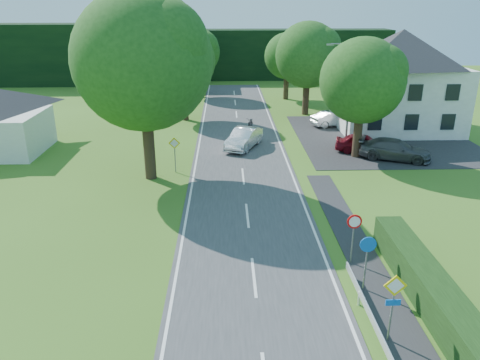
{
  "coord_description": "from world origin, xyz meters",
  "views": [
    {
      "loc": [
        -1.11,
        -4.69,
        10.74
      ],
      "look_at": [
        -0.37,
        18.73,
        1.79
      ],
      "focal_mm": 35.0,
      "sensor_mm": 36.0,
      "label": 1
    }
  ],
  "objects_px": {
    "moving_car": "(244,138)",
    "parked_car_red": "(363,143)",
    "parasol": "(346,126)",
    "streetlight": "(348,92)",
    "parked_car_silver_a": "(334,119)",
    "motorcycle": "(250,122)",
    "parked_car_silver_b": "(396,127)",
    "parked_car_grey": "(395,149)"
  },
  "relations": [
    {
      "from": "motorcycle",
      "to": "parked_car_silver_b",
      "type": "height_order",
      "value": "parked_car_silver_b"
    },
    {
      "from": "parked_car_red",
      "to": "parked_car_grey",
      "type": "distance_m",
      "value": 2.54
    },
    {
      "from": "parked_car_silver_b",
      "to": "motorcycle",
      "type": "bearing_deg",
      "value": 55.73
    },
    {
      "from": "moving_car",
      "to": "parked_car_red",
      "type": "height_order",
      "value": "moving_car"
    },
    {
      "from": "parked_car_red",
      "to": "parked_car_grey",
      "type": "relative_size",
      "value": 0.81
    },
    {
      "from": "parked_car_red",
      "to": "parked_car_silver_b",
      "type": "bearing_deg",
      "value": -24.92
    },
    {
      "from": "moving_car",
      "to": "parked_car_red",
      "type": "bearing_deg",
      "value": 13.72
    },
    {
      "from": "streetlight",
      "to": "parked_car_silver_a",
      "type": "bearing_deg",
      "value": 83.85
    },
    {
      "from": "motorcycle",
      "to": "parked_car_grey",
      "type": "relative_size",
      "value": 0.35
    },
    {
      "from": "streetlight",
      "to": "parked_car_red",
      "type": "relative_size",
      "value": 1.95
    },
    {
      "from": "parked_car_red",
      "to": "parked_car_silver_b",
      "type": "xyz_separation_m",
      "value": [
        4.25,
        5.04,
        -0.09
      ]
    },
    {
      "from": "parked_car_silver_a",
      "to": "parasol",
      "type": "height_order",
      "value": "parasol"
    },
    {
      "from": "streetlight",
      "to": "parked_car_silver_a",
      "type": "relative_size",
      "value": 1.93
    },
    {
      "from": "streetlight",
      "to": "parasol",
      "type": "xyz_separation_m",
      "value": [
        1.03,
        3.53,
        -3.58
      ]
    },
    {
      "from": "parked_car_grey",
      "to": "parked_car_silver_b",
      "type": "distance_m",
      "value": 7.21
    },
    {
      "from": "motorcycle",
      "to": "parked_car_silver_a",
      "type": "xyz_separation_m",
      "value": [
        7.67,
        0.34,
        0.21
      ]
    },
    {
      "from": "parked_car_silver_b",
      "to": "parasol",
      "type": "distance_m",
      "value": 4.45
    },
    {
      "from": "streetlight",
      "to": "motorcycle",
      "type": "relative_size",
      "value": 4.49
    },
    {
      "from": "parasol",
      "to": "moving_car",
      "type": "bearing_deg",
      "value": -160.44
    },
    {
      "from": "parked_car_red",
      "to": "parked_car_silver_b",
      "type": "relative_size",
      "value": 0.93
    },
    {
      "from": "parked_car_grey",
      "to": "streetlight",
      "type": "bearing_deg",
      "value": 69.12
    },
    {
      "from": "moving_car",
      "to": "parasol",
      "type": "height_order",
      "value": "parasol"
    },
    {
      "from": "parked_car_grey",
      "to": "parasol",
      "type": "height_order",
      "value": "parasol"
    },
    {
      "from": "parked_car_silver_a",
      "to": "parked_car_grey",
      "type": "distance_m",
      "value": 10.06
    },
    {
      "from": "parked_car_silver_b",
      "to": "moving_car",
      "type": "bearing_deg",
      "value": 83.12
    },
    {
      "from": "parked_car_red",
      "to": "parasol",
      "type": "distance_m",
      "value": 4.57
    },
    {
      "from": "parked_car_grey",
      "to": "parasol",
      "type": "bearing_deg",
      "value": 39.37
    },
    {
      "from": "motorcycle",
      "to": "parked_car_silver_a",
      "type": "height_order",
      "value": "parked_car_silver_a"
    },
    {
      "from": "parked_car_silver_a",
      "to": "parasol",
      "type": "distance_m",
      "value": 3.49
    },
    {
      "from": "motorcycle",
      "to": "parked_car_silver_b",
      "type": "distance_m",
      "value": 12.65
    },
    {
      "from": "parked_car_silver_b",
      "to": "parked_car_grey",
      "type": "bearing_deg",
      "value": 138.28
    },
    {
      "from": "moving_car",
      "to": "parasol",
      "type": "distance_m",
      "value": 9.33
    },
    {
      "from": "parked_car_grey",
      "to": "motorcycle",
      "type": "bearing_deg",
      "value": 68.27
    },
    {
      "from": "streetlight",
      "to": "moving_car",
      "type": "height_order",
      "value": "streetlight"
    },
    {
      "from": "streetlight",
      "to": "parked_car_red",
      "type": "distance_m",
      "value": 4.05
    },
    {
      "from": "parked_car_grey",
      "to": "parked_car_silver_b",
      "type": "height_order",
      "value": "parked_car_grey"
    },
    {
      "from": "moving_car",
      "to": "motorcycle",
      "type": "bearing_deg",
      "value": 105.15
    },
    {
      "from": "parked_car_silver_b",
      "to": "parasol",
      "type": "xyz_separation_m",
      "value": [
        -4.42,
        -0.47,
        0.23
      ]
    },
    {
      "from": "parked_car_silver_a",
      "to": "parked_car_silver_b",
      "type": "relative_size",
      "value": 0.94
    },
    {
      "from": "parked_car_red",
      "to": "parasol",
      "type": "bearing_deg",
      "value": 17.35
    },
    {
      "from": "moving_car",
      "to": "parasol",
      "type": "relative_size",
      "value": 2.48
    },
    {
      "from": "streetlight",
      "to": "parasol",
      "type": "height_order",
      "value": "streetlight"
    }
  ]
}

